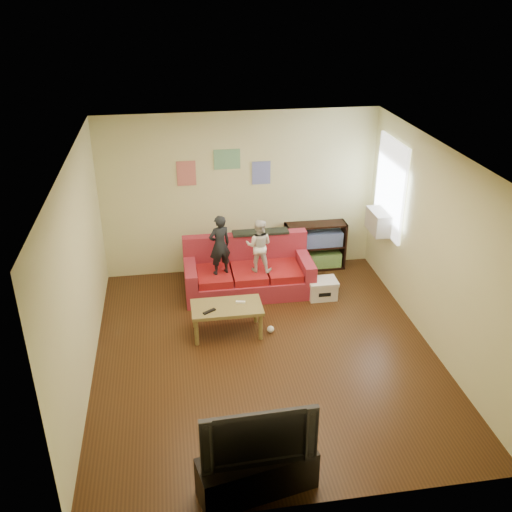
{
  "coord_description": "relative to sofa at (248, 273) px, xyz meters",
  "views": [
    {
      "loc": [
        -1.1,
        -6.22,
        4.55
      ],
      "look_at": [
        0.0,
        0.8,
        1.05
      ],
      "focal_mm": 40.0,
      "sensor_mm": 36.0,
      "label": 1
    }
  ],
  "objects": [
    {
      "name": "sofa",
      "position": [
        0.0,
        0.0,
        0.0
      ],
      "size": [
        2.0,
        0.92,
        0.88
      ],
      "color": "#A22636",
      "rests_on": "ground"
    },
    {
      "name": "room_shell",
      "position": [
        -0.02,
        -1.73,
        1.05
      ],
      "size": [
        4.52,
        5.02,
        2.72
      ],
      "color": "#402410",
      "rests_on": "ground"
    },
    {
      "name": "bookshelf",
      "position": [
        1.24,
        0.57,
        0.07
      ],
      "size": [
        1.03,
        0.31,
        0.83
      ],
      "color": "black",
      "rests_on": "ground"
    },
    {
      "name": "child_a",
      "position": [
        -0.45,
        -0.17,
        0.6
      ],
      "size": [
        0.4,
        0.33,
        0.95
      ],
      "primitive_type": "imported",
      "rotation": [
        0.0,
        0.0,
        3.47
      ],
      "color": "black",
      "rests_on": "sofa"
    },
    {
      "name": "window",
      "position": [
        2.2,
        -0.08,
        1.34
      ],
      "size": [
        0.04,
        1.08,
        1.48
      ],
      "primitive_type": "cube",
      "color": "white",
      "rests_on": "room_shell"
    },
    {
      "name": "game_controller",
      "position": [
        -0.27,
        -1.15,
        0.16
      ],
      "size": [
        0.14,
        0.06,
        0.03
      ],
      "primitive_type": "cube",
      "rotation": [
        0.0,
        0.0,
        -0.21
      ],
      "color": "white",
      "rests_on": "coffee_table"
    },
    {
      "name": "artwork_right",
      "position": [
        0.33,
        0.75,
        1.4
      ],
      "size": [
        0.3,
        0.01,
        0.38
      ],
      "primitive_type": "cube",
      "color": "#727FCC",
      "rests_on": "room_shell"
    },
    {
      "name": "television",
      "position": [
        -0.48,
        -3.98,
        0.45
      ],
      "size": [
        1.1,
        0.18,
        0.63
      ],
      "primitive_type": "imported",
      "rotation": [
        0.0,
        0.0,
        0.03
      ],
      "color": "black",
      "rests_on": "tv_stand"
    },
    {
      "name": "artwork_center",
      "position": [
        -0.22,
        0.75,
        1.65
      ],
      "size": [
        0.42,
        0.01,
        0.32
      ],
      "primitive_type": "cube",
      "color": "#72B27F",
      "rests_on": "room_shell"
    },
    {
      "name": "coffee_table",
      "position": [
        -0.47,
        -1.2,
        0.08
      ],
      "size": [
        0.98,
        0.54,
        0.44
      ],
      "color": "olive",
      "rests_on": "ground"
    },
    {
      "name": "tissue",
      "position": [
        0.14,
        -1.28,
        -0.25
      ],
      "size": [
        0.12,
        0.12,
        0.1
      ],
      "primitive_type": "sphere",
      "rotation": [
        0.0,
        0.0,
        0.21
      ],
      "color": "silver",
      "rests_on": "ground"
    },
    {
      "name": "remote",
      "position": [
        -0.72,
        -1.32,
        0.16
      ],
      "size": [
        0.19,
        0.14,
        0.02
      ],
      "primitive_type": "cube",
      "rotation": [
        0.0,
        0.0,
        0.57
      ],
      "color": "black",
      "rests_on": "coffee_table"
    },
    {
      "name": "tv_stand",
      "position": [
        -0.48,
        -3.98,
        -0.08
      ],
      "size": [
        1.21,
        0.61,
        0.43
      ],
      "primitive_type": "cube",
      "rotation": [
        0.0,
        0.0,
        0.2
      ],
      "color": "black",
      "rests_on": "ground"
    },
    {
      "name": "file_box",
      "position": [
        1.11,
        -0.44,
        -0.14
      ],
      "size": [
        0.45,
        0.34,
        0.31
      ],
      "color": "white",
      "rests_on": "ground"
    },
    {
      "name": "ac_unit",
      "position": [
        2.08,
        -0.08,
        0.78
      ],
      "size": [
        0.28,
        0.55,
        0.35
      ],
      "primitive_type": "cube",
      "color": "#B7B2A3",
      "rests_on": "window"
    },
    {
      "name": "child_b",
      "position": [
        0.15,
        -0.17,
        0.55
      ],
      "size": [
        0.49,
        0.43,
        0.85
      ],
      "primitive_type": "imported",
      "rotation": [
        0.0,
        0.0,
        2.83
      ],
      "color": "white",
      "rests_on": "sofa"
    },
    {
      "name": "artwork_left",
      "position": [
        -0.87,
        0.75,
        1.45
      ],
      "size": [
        0.3,
        0.01,
        0.4
      ],
      "primitive_type": "cube",
      "color": "#D87266",
      "rests_on": "room_shell"
    }
  ]
}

